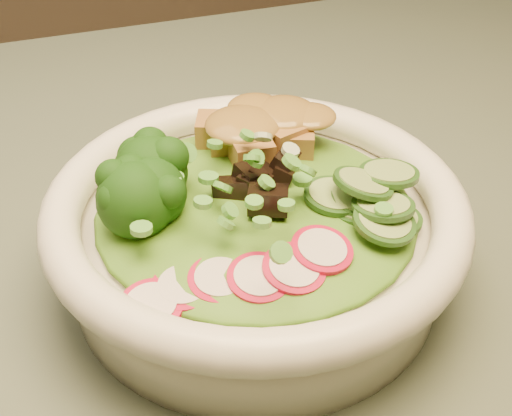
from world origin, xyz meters
name	(u,v)px	position (x,y,z in m)	size (l,w,h in m)	color
dining_table	(234,303)	(0.00, 0.00, 0.64)	(1.20, 0.80, 0.75)	black
salad_bowl	(256,232)	(-0.01, -0.09, 0.79)	(0.29, 0.29, 0.08)	white
lettuce_bed	(256,207)	(-0.01, -0.09, 0.81)	(0.22, 0.22, 0.03)	#306415
broccoli_florets	(155,185)	(-0.07, -0.07, 0.83)	(0.09, 0.08, 0.05)	black
radish_slices	(256,272)	(-0.03, -0.16, 0.82)	(0.12, 0.04, 0.02)	#B20D31
cucumber_slices	(361,195)	(0.05, -0.12, 0.83)	(0.08, 0.08, 0.04)	#84A159
mushroom_heap	(257,177)	(-0.01, -0.08, 0.83)	(0.08, 0.08, 0.04)	black
tofu_cubes	(262,138)	(0.02, -0.03, 0.83)	(0.10, 0.06, 0.04)	olive
peanut_sauce	(262,122)	(0.02, -0.03, 0.84)	(0.08, 0.06, 0.02)	brown
scallion_garnish	(256,175)	(-0.01, -0.09, 0.84)	(0.21, 0.21, 0.03)	#529F38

